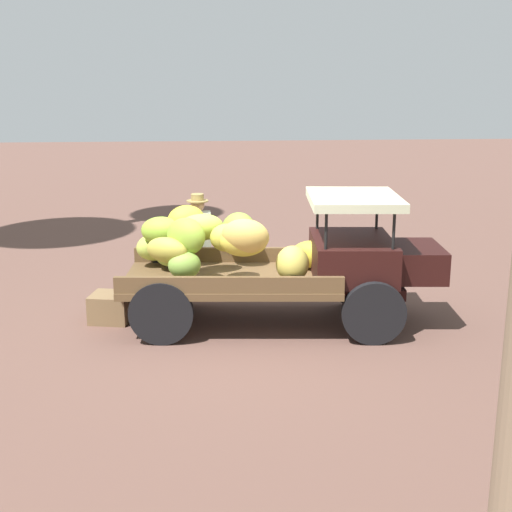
# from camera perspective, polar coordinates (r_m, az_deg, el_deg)

# --- Properties ---
(ground_plane) EXTENTS (60.00, 60.00, 0.00)m
(ground_plane) POSITION_cam_1_polar(r_m,az_deg,el_deg) (10.01, -0.07, -5.64)
(ground_plane) COLOR brown
(truck) EXTENTS (4.55, 2.12, 1.87)m
(truck) POSITION_cam_1_polar(r_m,az_deg,el_deg) (9.79, 1.90, -0.18)
(truck) COLOR black
(truck) RESTS_ON ground
(farmer) EXTENTS (0.53, 0.46, 1.68)m
(farmer) POSITION_cam_1_polar(r_m,az_deg,el_deg) (11.03, -4.75, 1.37)
(farmer) COLOR olive
(farmer) RESTS_ON ground
(wooden_crate) EXTENTS (0.65, 0.62, 0.41)m
(wooden_crate) POSITION_cam_1_polar(r_m,az_deg,el_deg) (10.31, -11.78, -4.15)
(wooden_crate) COLOR brown
(wooden_crate) RESTS_ON ground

